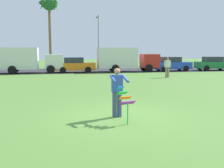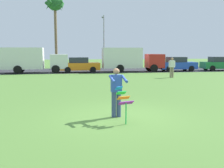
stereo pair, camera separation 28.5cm
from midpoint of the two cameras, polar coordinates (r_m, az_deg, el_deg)
The scene contains 12 objects.
ground_plane at distance 9.51m, azimuth 1.22°, elevation -7.01°, with size 120.00×120.00×0.00m, color #568438.
road_strip at distance 30.91m, azimuth -6.84°, elevation 2.90°, with size 120.00×8.00×0.01m, color #2D2D33.
person_kite_flyer at distance 9.24m, azimuth 0.26°, elevation -1.40°, with size 0.59×0.69×1.73m.
kite_held at distance 8.51m, azimuth 1.89°, elevation -3.27°, with size 0.54×0.71×1.17m.
parked_truck_white_box at distance 28.67m, azimuth -18.44°, elevation 5.05°, with size 6.74×2.21×2.62m.
parked_car_orange at distance 28.43m, azimuth -8.32°, elevation 4.05°, with size 4.22×1.88×1.60m.
parked_truck_red_cab at distance 29.10m, azimuth 2.41°, elevation 5.45°, with size 6.72×2.17×2.62m.
parked_car_blue at distance 30.81m, azimuth 12.52°, elevation 4.20°, with size 4.24×1.91×1.60m.
parked_car_green at distance 33.16m, azimuth 20.82°, elevation 4.10°, with size 4.26×1.95×1.60m.
palm_tree_right_near at distance 37.20m, azimuth -13.62°, elevation 16.06°, with size 2.58×2.71×9.65m.
streetlight_pole at distance 36.32m, azimuth -3.19°, elevation 9.89°, with size 0.24×1.65×7.00m.
person_walker_near at distance 23.37m, azimuth 11.52°, elevation 3.68°, with size 0.57×0.25×1.73m.
Camera 1 is at (-1.98, -9.00, 2.35)m, focal length 42.38 mm.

